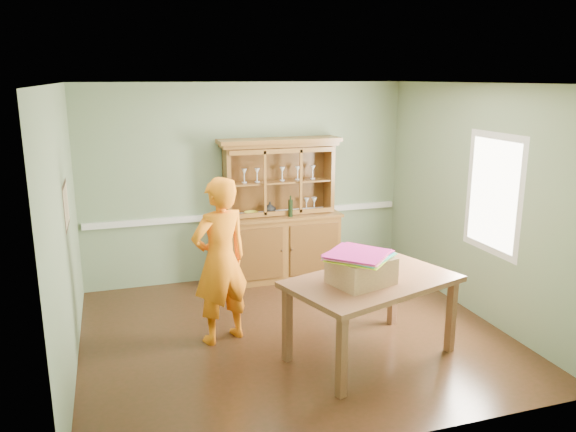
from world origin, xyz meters
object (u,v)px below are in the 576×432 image
object	(u,v)px
dining_table	(372,288)
person	(220,261)
china_hutch	(280,230)
cardboard_box	(361,271)

from	to	relation	value
dining_table	person	size ratio (longest dim) A/B	1.05
china_hutch	cardboard_box	world-z (taller)	china_hutch
china_hutch	dining_table	distance (m)	2.48
cardboard_box	person	bearing A→B (deg)	143.48
dining_table	cardboard_box	world-z (taller)	cardboard_box
cardboard_box	dining_table	bearing A→B (deg)	25.49
cardboard_box	person	size ratio (longest dim) A/B	0.31
dining_table	person	world-z (taller)	person
dining_table	cardboard_box	size ratio (longest dim) A/B	3.38
china_hutch	person	bearing A→B (deg)	-125.03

